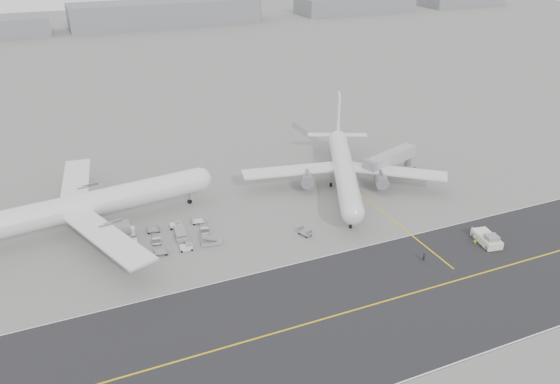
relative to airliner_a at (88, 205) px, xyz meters
name	(u,v)px	position (x,y,z in m)	size (l,w,h in m)	color
ground	(267,263)	(27.82, -25.89, -5.27)	(700.00, 700.00, 0.00)	gray
taxiway	(339,314)	(32.84, -43.87, -5.25)	(220.00, 59.00, 0.03)	#262528
horizon_buildings	(150,26)	(57.82, 234.11, -5.27)	(520.00, 28.00, 28.00)	gray
airliner_a	(88,205)	(0.00, 0.00, 0.00)	(52.82, 51.96, 18.26)	white
airliner_b	(344,168)	(56.03, -3.39, -0.49)	(44.05, 45.13, 16.53)	white
pushback_tug	(487,239)	(69.35, -36.30, -4.26)	(4.30, 8.71, 2.45)	silver
jet_bridge	(391,159)	(69.10, -2.98, -0.63)	(17.61, 8.96, 6.66)	gray
gse_cluster	(170,241)	(13.28, -11.20, -5.27)	(21.61, 16.38, 1.94)	gray
stray_dolly	(305,235)	(38.45, -19.67, -5.27)	(1.54, 2.51, 1.54)	silver
ground_crew_a	(424,257)	(54.42, -36.52, -4.39)	(0.64, 0.42, 1.75)	black
ground_crew_b	(475,241)	(66.84, -35.79, -4.49)	(0.75, 0.59, 1.55)	#D1E21A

